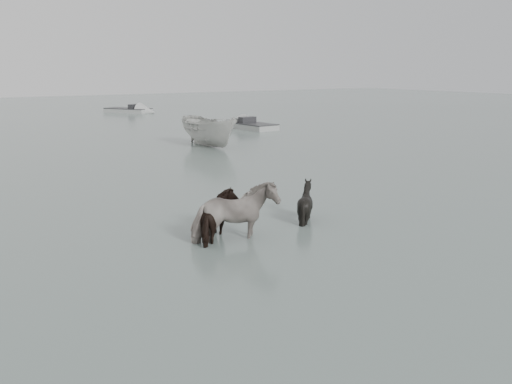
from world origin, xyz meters
TOP-DOWN VIEW (x-y plane):
  - ground at (0.00, 0.00)m, footprint 140.00×140.00m
  - pony_pinto at (-1.55, -0.09)m, footprint 2.08×1.16m
  - pony_dark at (-1.69, 0.26)m, footprint 1.50×1.63m
  - pony_black at (1.01, 0.55)m, footprint 1.27×1.15m
  - boat_small at (5.58, 14.36)m, footprint 1.81×4.49m
  - skiff_port at (11.76, 20.00)m, footprint 2.02×4.90m
  - skiff_mid at (9.87, 37.38)m, footprint 4.34×5.77m

SIDE VIEW (x-z plane):
  - ground at x=0.00m, z-range 0.00..0.00m
  - skiff_port at x=11.76m, z-range 0.00..0.75m
  - skiff_mid at x=9.87m, z-range 0.00..0.75m
  - pony_black at x=1.01m, z-range 0.00..1.30m
  - pony_dark at x=-1.69m, z-range 0.00..1.35m
  - pony_pinto at x=-1.55m, z-range 0.00..1.67m
  - boat_small at x=5.58m, z-range 0.00..1.71m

